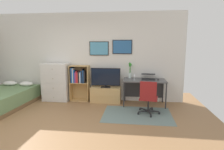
% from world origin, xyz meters
% --- Properties ---
extents(ground_plane, '(7.20, 7.20, 0.00)m').
position_xyz_m(ground_plane, '(0.00, 0.00, 0.00)').
color(ground_plane, '#936B44').
extents(wall_back_with_posters, '(6.12, 0.09, 2.70)m').
position_xyz_m(wall_back_with_posters, '(0.01, 2.43, 1.35)').
color(wall_back_with_posters, silver).
rests_on(wall_back_with_posters, ground_plane).
extents(area_rug, '(1.70, 1.20, 0.01)m').
position_xyz_m(area_rug, '(1.68, 1.22, 0.00)').
color(area_rug, slate).
rests_on(area_rug, ground_plane).
extents(bed, '(1.32, 2.01, 0.59)m').
position_xyz_m(bed, '(-2.08, 1.38, 0.24)').
color(bed, brown).
rests_on(bed, ground_plane).
extents(dresser, '(0.80, 0.46, 1.17)m').
position_xyz_m(dresser, '(-0.83, 2.15, 0.59)').
color(dresser, silver).
rests_on(dresser, ground_plane).
extents(bookshelf, '(0.59, 0.30, 1.10)m').
position_xyz_m(bookshelf, '(-0.12, 2.22, 0.67)').
color(bookshelf, tan).
rests_on(bookshelf, ground_plane).
extents(tv_stand, '(0.90, 0.41, 0.46)m').
position_xyz_m(tv_stand, '(0.73, 2.17, 0.23)').
color(tv_stand, tan).
rests_on(tv_stand, ground_plane).
extents(television, '(0.88, 0.16, 0.58)m').
position_xyz_m(television, '(0.73, 2.15, 0.76)').
color(television, black).
rests_on(television, tv_stand).
extents(desk, '(1.20, 0.65, 0.74)m').
position_xyz_m(desk, '(1.88, 2.13, 0.61)').
color(desk, '#4C4C4F').
rests_on(desk, ground_plane).
extents(office_chair, '(0.57, 0.58, 0.86)m').
position_xyz_m(office_chair, '(1.94, 1.27, 0.46)').
color(office_chair, '#232326').
rests_on(office_chair, ground_plane).
extents(laptop, '(0.41, 0.44, 0.17)m').
position_xyz_m(laptop, '(1.99, 2.15, 0.81)').
color(laptop, '#333338').
rests_on(laptop, desk).
extents(computer_mouse, '(0.06, 0.10, 0.03)m').
position_xyz_m(computer_mouse, '(2.26, 2.04, 0.76)').
color(computer_mouse, '#262628').
rests_on(computer_mouse, desk).
extents(bamboo_vase, '(0.10, 0.09, 0.47)m').
position_xyz_m(bamboo_vase, '(1.46, 2.28, 0.96)').
color(bamboo_vase, silver).
rests_on(bamboo_vase, desk).
extents(wine_glass, '(0.07, 0.07, 0.18)m').
position_xyz_m(wine_glass, '(1.59, 1.98, 0.87)').
color(wine_glass, silver).
rests_on(wine_glass, desk).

